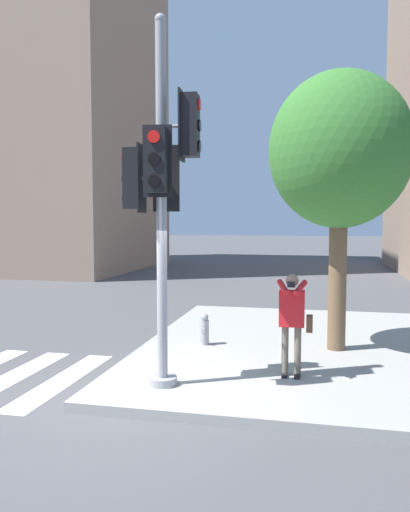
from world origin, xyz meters
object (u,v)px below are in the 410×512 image
traffic_signal_pole (162,183)px  street_tree (340,152)px  person_photographer (293,316)px  fire_hydrant (204,329)px

traffic_signal_pole → street_tree: size_ratio=1.04×
traffic_signal_pole → person_photographer: size_ratio=3.33×
fire_hydrant → street_tree: bearing=4.3°
street_tree → fire_hydrant: street_tree is taller
person_photographer → fire_hydrant: size_ratio=2.60×
person_photographer → fire_hydrant: person_photographer is taller
person_photographer → street_tree: bearing=67.9°
traffic_signal_pole → street_tree: (2.67, 2.73, 0.73)m
traffic_signal_pole → fire_hydrant: 3.74m
traffic_signal_pole → fire_hydrant: traffic_signal_pole is taller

